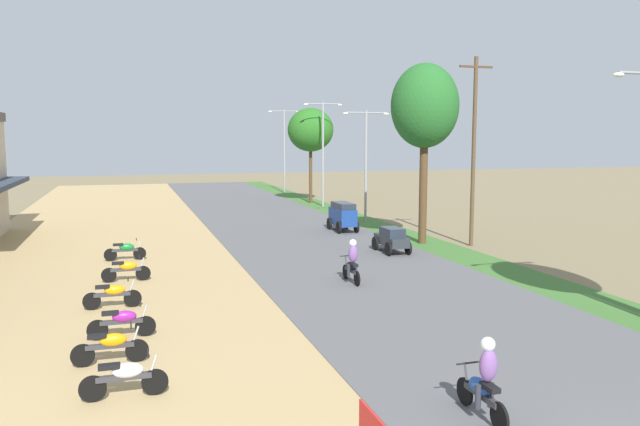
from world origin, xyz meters
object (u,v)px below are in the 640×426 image
at_px(median_tree_third, 311,130).
at_px(utility_pole_near, 474,149).
at_px(parked_motorbike_nearest, 125,375).
at_px(car_sedan_charcoal, 392,239).
at_px(parked_motorbike_sixth, 126,249).
at_px(streetlamp_far, 323,147).
at_px(streetlamp_mid, 366,157).
at_px(median_tree_second, 425,107).
at_px(motorbike_foreground_rider, 484,380).
at_px(parked_motorbike_fifth, 127,269).
at_px(parked_motorbike_third, 123,320).
at_px(streetlamp_farthest, 284,145).
at_px(car_van_blue, 343,215).
at_px(motorbike_ahead_second, 352,262).
at_px(parked_motorbike_second, 111,344).
at_px(parked_motorbike_fourth, 113,293).

relative_size(median_tree_third, utility_pole_near, 0.83).
relative_size(parked_motorbike_nearest, car_sedan_charcoal, 0.80).
xyz_separation_m(parked_motorbike_sixth, streetlamp_far, (14.98, 18.56, 4.20)).
distance_m(parked_motorbike_nearest, streetlamp_mid, 29.19).
bearing_deg(streetlamp_far, median_tree_second, -91.13).
relative_size(streetlamp_mid, motorbike_foreground_rider, 3.98).
distance_m(parked_motorbike_fifth, streetlamp_mid, 20.53).
height_order(parked_motorbike_third, median_tree_second, median_tree_second).
bearing_deg(parked_motorbike_sixth, car_sedan_charcoal, -8.48).
relative_size(streetlamp_far, streetlamp_farthest, 1.01).
xyz_separation_m(parked_motorbike_fifth, parked_motorbike_sixth, (-0.04, 4.31, 0.00)).
xyz_separation_m(parked_motorbike_nearest, parked_motorbike_fifth, (0.04, 11.18, 0.00)).
bearing_deg(utility_pole_near, car_van_blue, 127.52).
bearing_deg(motorbike_foreground_rider, streetlamp_far, 77.22).
relative_size(parked_motorbike_fifth, car_van_blue, 0.75).
relative_size(parked_motorbike_fifth, motorbike_ahead_second, 1.00).
relative_size(parked_motorbike_fifth, utility_pole_near, 0.19).
bearing_deg(streetlamp_mid, motorbike_ahead_second, -112.89).
bearing_deg(parked_motorbike_fifth, utility_pole_near, 11.63).
distance_m(median_tree_second, median_tree_third, 21.13).
bearing_deg(streetlamp_far, parked_motorbike_nearest, -113.76).
bearing_deg(utility_pole_near, streetlamp_far, 95.34).
bearing_deg(streetlamp_mid, median_tree_second, -92.29).
bearing_deg(parked_motorbike_sixth, parked_motorbike_nearest, -90.02).
relative_size(streetlamp_mid, utility_pole_near, 0.76).
xyz_separation_m(parked_motorbike_sixth, car_van_blue, (12.04, 5.34, 0.47)).
relative_size(parked_motorbike_second, parked_motorbike_sixth, 1.00).
bearing_deg(parked_motorbike_second, median_tree_third, 66.46).
relative_size(parked_motorbike_third, car_sedan_charcoal, 0.80).
relative_size(median_tree_second, motorbike_ahead_second, 5.07).
distance_m(parked_motorbike_nearest, parked_motorbike_fourth, 7.37).
bearing_deg(streetlamp_mid, parked_motorbike_sixth, -148.22).
bearing_deg(parked_motorbike_fifth, parked_motorbike_second, -92.34).
xyz_separation_m(parked_motorbike_third, motorbike_foreground_rider, (6.64, -7.25, 0.30)).
xyz_separation_m(parked_motorbike_second, parked_motorbike_fourth, (-0.05, 5.20, 0.00)).
relative_size(parked_motorbike_sixth, streetlamp_farthest, 0.22).
bearing_deg(streetlamp_mid, parked_motorbike_fourth, -131.43).
bearing_deg(motorbike_foreground_rider, parked_motorbike_third, 132.50).
height_order(parked_motorbike_third, median_tree_third, median_tree_third).
distance_m(parked_motorbike_fourth, streetlamp_far, 31.08).
height_order(streetlamp_farthest, utility_pole_near, utility_pole_near).
bearing_deg(parked_motorbike_nearest, streetlamp_mid, 58.82).
bearing_deg(median_tree_third, parked_motorbike_third, -114.45).
relative_size(motorbike_foreground_rider, motorbike_ahead_second, 1.00).
bearing_deg(car_van_blue, streetlamp_farthest, 83.50).
xyz_separation_m(utility_pole_near, car_sedan_charcoal, (-4.80, -0.93, -4.17)).
relative_size(parked_motorbike_fifth, median_tree_second, 0.20).
xyz_separation_m(utility_pole_near, motorbike_foreground_rider, (-10.24, -17.72, -4.06)).
relative_size(parked_motorbike_fourth, parked_motorbike_fifth, 1.00).
bearing_deg(car_sedan_charcoal, parked_motorbike_second, -136.90).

